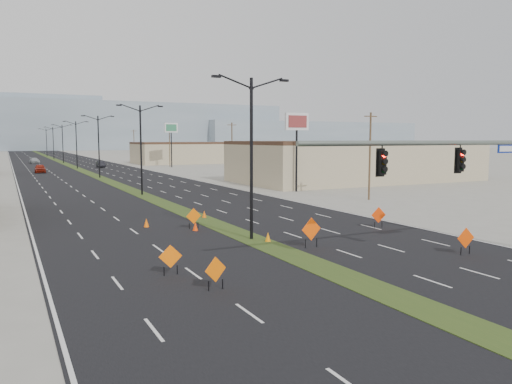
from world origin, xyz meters
name	(u,v)px	position (x,y,z in m)	size (l,w,h in m)	color
ground	(379,291)	(0.00, 0.00, 0.00)	(600.00, 600.00, 0.00)	gray
road_surface	(75,168)	(0.00, 100.00, 0.00)	(25.00, 400.00, 0.02)	black
median_strip	(75,168)	(0.00, 100.00, 0.00)	(2.00, 400.00, 0.04)	#284418
building_se_near	(357,162)	(34.00, 45.00, 2.75)	(36.00, 18.00, 5.50)	tan
building_se_far	(218,153)	(38.00, 110.00, 2.50)	(44.00, 16.00, 5.00)	tan
mesa_center	(102,126)	(40.00, 300.00, 14.00)	(220.00, 50.00, 28.00)	gray
mesa_east	(306,135)	(180.00, 290.00, 9.00)	(160.00, 50.00, 18.00)	gray
signal_mast	(485,168)	(8.56, 2.00, 4.79)	(16.30, 0.60, 8.00)	slate
streetlight_0	(251,153)	(0.00, 12.00, 5.42)	(5.15, 0.24, 10.02)	black
streetlight_1	(141,147)	(0.00, 40.00, 5.42)	(5.15, 0.24, 10.02)	black
streetlight_2	(99,144)	(0.00, 68.00, 5.42)	(5.15, 0.24, 10.02)	black
streetlight_3	(76,143)	(0.00, 96.00, 5.42)	(5.15, 0.24, 10.02)	black
streetlight_4	(63,142)	(0.00, 124.00, 5.42)	(5.15, 0.24, 10.02)	black
streetlight_5	(53,142)	(0.00, 152.00, 5.42)	(5.15, 0.24, 10.02)	black
streetlight_6	(47,141)	(0.00, 180.00, 5.42)	(5.15, 0.24, 10.02)	black
utility_pole_0	(370,155)	(20.00, 25.00, 4.67)	(1.60, 0.20, 9.00)	#4C3823
utility_pole_1	(232,149)	(20.00, 60.00, 4.67)	(1.60, 0.20, 9.00)	#4C3823
utility_pole_2	(170,146)	(20.00, 95.00, 4.67)	(1.60, 0.20, 9.00)	#4C3823
utility_pole_3	(134,145)	(20.00, 130.00, 4.67)	(1.60, 0.20, 9.00)	#4C3823
car_left	(40,169)	(-7.89, 85.69, 0.80)	(1.90, 4.71, 1.61)	maroon
car_mid	(101,164)	(5.31, 98.94, 0.69)	(1.46, 4.20, 1.38)	black
car_far	(35,161)	(-6.89, 125.23, 0.73)	(2.03, 5.00, 1.45)	#9EA4A7
construction_sign_0	(216,271)	(-6.02, 3.15, 0.83)	(1.05, 0.32, 1.43)	#EE6105
construction_sign_1	(170,258)	(-7.01, 6.22, 0.84)	(1.08, 0.17, 1.44)	#FE6605
construction_sign_2	(194,217)	(-2.00, 17.14, 0.86)	(1.10, 0.14, 1.47)	#EB6104
construction_sign_3	(311,230)	(2.00, 8.23, 1.05)	(1.34, 0.15, 1.78)	#FF4D05
construction_sign_4	(466,239)	(8.57, 3.00, 0.88)	(1.12, 0.16, 1.50)	#DF3F04
construction_sign_5	(379,216)	(9.84, 11.59, 0.88)	(1.12, 0.22, 1.50)	#E63604
cone_0	(268,237)	(0.54, 10.82, 0.31)	(0.37, 0.37, 0.62)	orange
cone_1	(195,226)	(-2.15, 16.41, 0.31)	(0.38, 0.38, 0.63)	#F73B05
cone_2	(204,214)	(0.40, 21.38, 0.30)	(0.36, 0.36, 0.61)	#F55E05
cone_3	(146,223)	(-4.80, 19.30, 0.32)	(0.38, 0.38, 0.64)	#FF6305
pole_sign_east_near	(297,128)	(17.54, 35.45, 7.64)	(3.07, 0.53, 9.37)	black
pole_sign_east_far	(171,131)	(19.86, 93.16, 8.09)	(3.23, 0.92, 9.89)	black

